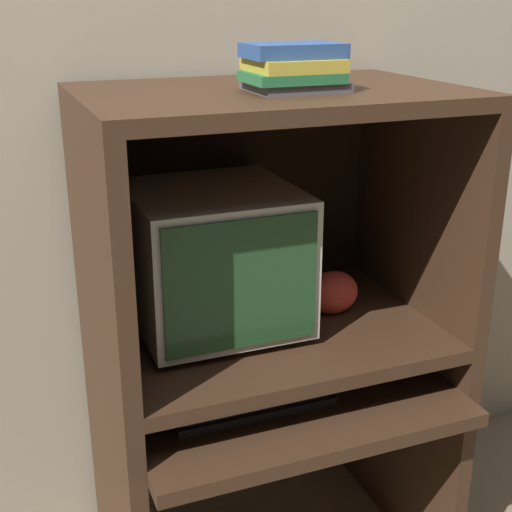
% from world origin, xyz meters
% --- Properties ---
extents(wall_back, '(6.00, 0.06, 2.60)m').
position_xyz_m(wall_back, '(0.00, 0.67, 1.30)').
color(wall_back, gray).
rests_on(wall_back, ground_plane).
extents(desk_base, '(0.89, 0.69, 0.61)m').
position_xyz_m(desk_base, '(0.00, 0.26, 0.39)').
color(desk_base, '#382316').
rests_on(desk_base, ground_plane).
extents(desk_monitor_shelf, '(0.89, 0.61, 0.13)m').
position_xyz_m(desk_monitor_shelf, '(0.00, 0.31, 0.71)').
color(desk_monitor_shelf, '#382316').
rests_on(desk_monitor_shelf, desk_base).
extents(hutch_upper, '(0.89, 0.61, 0.60)m').
position_xyz_m(hutch_upper, '(0.00, 0.34, 1.14)').
color(hutch_upper, '#382316').
rests_on(hutch_upper, desk_monitor_shelf).
extents(crt_monitor, '(0.40, 0.41, 0.36)m').
position_xyz_m(crt_monitor, '(-0.13, 0.36, 0.93)').
color(crt_monitor, beige).
rests_on(crt_monitor, desk_monitor_shelf).
extents(keyboard, '(0.40, 0.14, 0.03)m').
position_xyz_m(keyboard, '(-0.11, 0.16, 0.62)').
color(keyboard, black).
rests_on(keyboard, desk_base).
extents(mouse, '(0.06, 0.04, 0.03)m').
position_xyz_m(mouse, '(0.14, 0.16, 0.63)').
color(mouse, '#B7B7B7').
rests_on(mouse, desk_base).
extents(snack_bag, '(0.14, 0.11, 0.12)m').
position_xyz_m(snack_bag, '(0.19, 0.32, 0.80)').
color(snack_bag, '#BC382D').
rests_on(snack_bag, desk_monitor_shelf).
extents(book_stack, '(0.22, 0.18, 0.10)m').
position_xyz_m(book_stack, '(0.02, 0.24, 1.39)').
color(book_stack, '#4C4C51').
rests_on(book_stack, hutch_upper).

